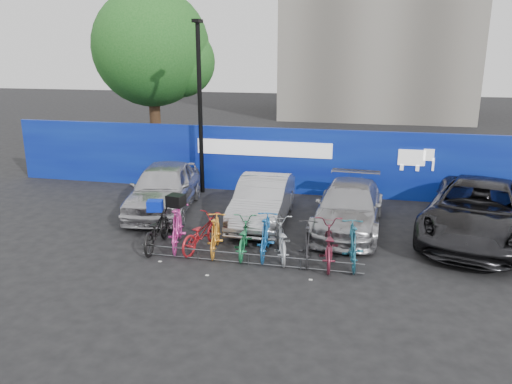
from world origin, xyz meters
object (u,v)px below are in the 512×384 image
(car_2, at_px, (349,207))
(bike_5, at_px, (266,236))
(car_3, at_px, (478,211))
(bike_1, at_px, (177,227))
(tree, at_px, (157,51))
(bike_4, at_px, (243,237))
(bike_7, at_px, (307,242))
(bike_6, at_px, (281,240))
(bike_9, at_px, (353,244))
(bike_2, at_px, (201,233))
(bike_rack, at_px, (248,259))
(bike_8, at_px, (328,244))
(lamppost, at_px, (200,103))
(car_0, at_px, (164,188))
(car_1, at_px, (263,200))
(bike_0, at_px, (156,229))
(bike_3, at_px, (215,234))

(car_2, bearing_deg, bike_5, -124.95)
(car_3, relative_size, bike_1, 3.00)
(tree, height_order, bike_4, tree)
(bike_1, xyz_separation_m, bike_7, (3.49, -0.14, -0.08))
(bike_6, bearing_deg, bike_9, 163.66)
(bike_2, distance_m, bike_5, 1.74)
(bike_rack, bearing_deg, bike_8, 16.20)
(bike_2, bearing_deg, car_2, -131.70)
(bike_9, bearing_deg, bike_4, -7.24)
(car_2, bearing_deg, bike_rack, -122.37)
(lamppost, height_order, bike_4, lamppost)
(car_0, xyz_separation_m, car_3, (9.47, -0.39, 0.00))
(bike_5, bearing_deg, bike_2, -4.87)
(bike_rack, relative_size, car_1, 1.33)
(car_1, relative_size, bike_8, 2.16)
(bike_0, relative_size, bike_6, 1.09)
(lamppost, xyz_separation_m, bike_rack, (3.20, -6.00, -3.11))
(bike_4, bearing_deg, bike_rack, 105.98)
(bike_0, bearing_deg, car_1, -137.36)
(bike_7, bearing_deg, bike_rack, 16.49)
(car_2, relative_size, bike_2, 2.60)
(bike_0, xyz_separation_m, bike_1, (0.53, 0.14, 0.06))
(bike_rack, height_order, bike_5, bike_5)
(tree, xyz_separation_m, bike_5, (7.08, -9.98, -4.53))
(bike_0, bearing_deg, lamppost, -89.80)
(lamppost, distance_m, bike_0, 6.12)
(bike_6, height_order, bike_7, bike_7)
(lamppost, relative_size, bike_rack, 1.09)
(bike_2, relative_size, bike_5, 0.98)
(bike_2, height_order, bike_5, bike_5)
(bike_0, bearing_deg, car_0, -76.59)
(bike_3, relative_size, bike_5, 0.92)
(bike_rack, bearing_deg, bike_7, 22.43)
(bike_0, height_order, bike_9, bike_9)
(tree, bearing_deg, bike_3, -60.25)
(bike_rack, height_order, bike_3, bike_3)
(bike_rack, distance_m, bike_6, 1.01)
(car_3, xyz_separation_m, bike_4, (-6.08, -2.51, -0.34))
(bike_4, distance_m, bike_5, 0.60)
(car_0, distance_m, bike_1, 3.26)
(bike_4, bearing_deg, bike_7, 169.28)
(car_1, height_order, bike_5, car_1)
(bike_4, bearing_deg, bike_1, -9.29)
(lamppost, distance_m, bike_1, 6.03)
(bike_8, bearing_deg, bike_6, -10.28)
(lamppost, xyz_separation_m, bike_8, (5.09, -5.45, -2.76))
(tree, xyz_separation_m, bike_4, (6.49, -10.00, -4.61))
(lamppost, distance_m, bike_8, 7.95)
(bike_rack, distance_m, bike_7, 1.53)
(car_3, bearing_deg, car_1, -164.56)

